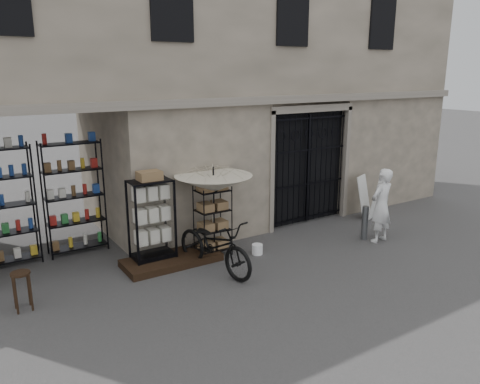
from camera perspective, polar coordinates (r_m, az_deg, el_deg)
ground at (r=9.97m, az=8.35°, el=-8.61°), size 80.00×80.00×0.00m
main_building at (r=12.47m, az=-3.56°, el=17.28°), size 14.00×4.00×9.00m
shop_recess at (r=10.07m, az=-22.59°, el=-0.36°), size 3.00×1.70×3.00m
shop_shelving at (r=10.60m, az=-23.23°, el=-1.12°), size 2.70×0.50×2.50m
iron_gate at (r=12.29m, az=7.80°, el=3.15°), size 2.50×0.21×3.00m
step_platform at (r=9.94m, az=-8.33°, el=-8.21°), size 2.00×0.90×0.15m
display_cabinet at (r=9.70m, az=-10.68°, el=-3.79°), size 0.86×0.58×1.78m
wire_rack at (r=10.09m, az=-3.34°, el=-3.63°), size 0.81×0.71×1.54m
market_umbrella at (r=9.84m, az=-3.25°, el=1.57°), size 1.49×1.52×2.35m
white_bucket at (r=10.31m, az=2.12°, el=-6.99°), size 0.30×0.30×0.22m
bicycle at (r=9.56m, az=-3.09°, el=-9.53°), size 0.93×1.22×2.08m
wooden_stool at (r=8.74m, az=-25.02°, el=-10.80°), size 0.32×0.32×0.67m
steel_bollard at (r=11.49m, az=14.96°, el=-3.65°), size 0.17×0.17×0.81m
shopkeeper at (r=11.59m, az=16.52°, el=-5.73°), size 0.83×1.81×0.42m
easel_sign at (r=13.08m, az=15.60°, el=-0.66°), size 0.74×0.78×1.14m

